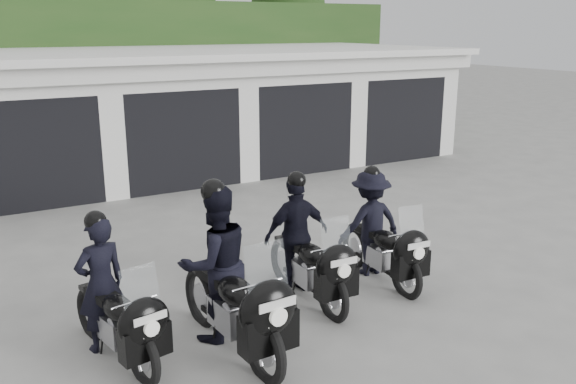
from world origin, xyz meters
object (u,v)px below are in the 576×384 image
police_bike_b (224,276)px  police_bike_d (376,230)px  police_bike_c (303,244)px  police_bike_a (112,301)px

police_bike_b → police_bike_d: police_bike_b is taller
police_bike_c → police_bike_b: bearing=-152.9°
police_bike_d → police_bike_c: bearing=-175.6°
police_bike_c → police_bike_d: (1.25, 0.03, -0.03)m
police_bike_d → police_bike_a: bearing=-171.1°
police_bike_a → police_bike_c: police_bike_c is taller
police_bike_a → police_bike_c: (2.62, 0.36, 0.07)m
police_bike_b → police_bike_c: (1.45, 0.69, -0.09)m
police_bike_b → police_bike_d: (2.69, 0.71, -0.12)m
police_bike_b → police_bike_c: size_ratio=1.13×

